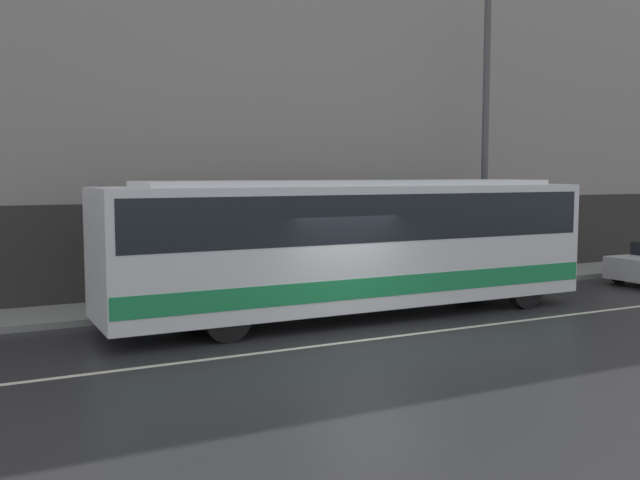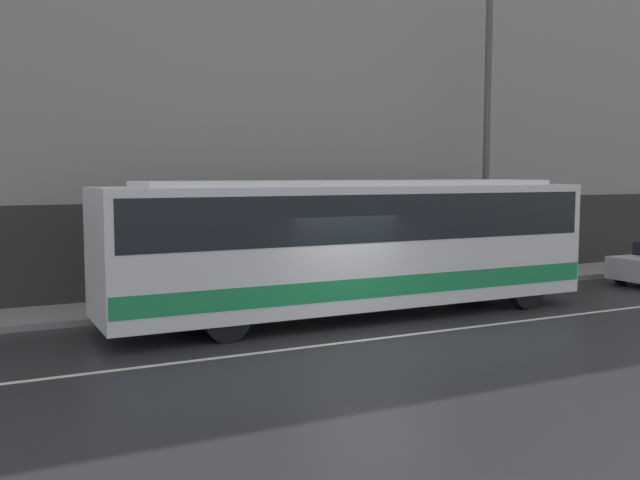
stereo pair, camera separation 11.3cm
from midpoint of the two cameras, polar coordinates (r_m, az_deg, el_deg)
The scene contains 7 objects.
ground_plane at distance 14.92m, azimuth 4.23°, elevation -7.95°, with size 60.00×60.00×0.00m, color #262628.
sidewalk at distance 19.40m, azimuth -3.62°, elevation -4.61°, with size 60.00×2.27×0.16m.
building_facade at distance 20.36m, azimuth -5.13°, elevation 10.09°, with size 60.00×0.35×10.62m.
lane_stripe at distance 14.92m, azimuth 4.23°, elevation -7.93°, with size 54.00×0.14×0.01m.
transit_bus at distance 16.97m, azimuth 2.98°, elevation -0.02°, with size 12.01×2.53×3.26m.
utility_pole_near at distance 22.38m, azimuth 13.33°, elevation 7.97°, with size 0.20×0.20×8.70m.
pedestrian_waiting at distance 18.82m, azimuth -13.85°, elevation -2.70°, with size 0.36×0.36×1.51m.
Camera 2 is at (-7.43, -12.47, 3.42)m, focal length 40.00 mm.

